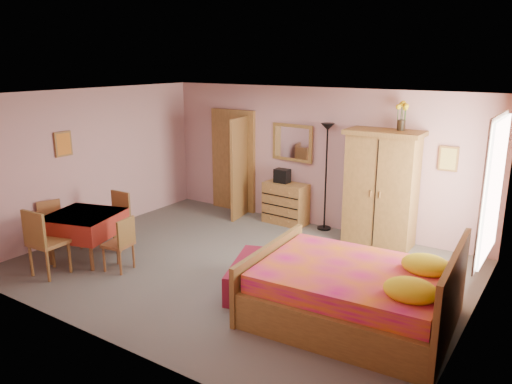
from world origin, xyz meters
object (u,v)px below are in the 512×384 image
Objects in this scene: floor_lamp at (326,178)px; chair_north at (114,220)px; wall_mirror at (292,143)px; chair_south at (49,242)px; chest_of_drawers at (286,203)px; sunflower_vase at (402,116)px; bench at (251,276)px; chair_east at (118,244)px; bed at (352,278)px; stereo at (282,176)px; dining_table at (85,236)px; wardrobe at (381,189)px; chair_west at (53,227)px.

chair_north is (-2.61, -2.74, -0.54)m from floor_lamp.
wall_mirror is 4.63m from chair_south.
chest_of_drawers is 2.78m from sunflower_vase.
chair_east reaches higher than bench.
sunflower_vase reaches higher than chair_south.
bed is 1.94× the size of bench.
chest_of_drawers is 0.69× the size of bench.
chair_south is at bearing -111.70° from stereo.
dining_table is 1.12× the size of chair_north.
stereo is at bearing 176.40° from wardrobe.
chest_of_drawers is 0.82× the size of chair_south.
dining_table is 1.00× the size of chair_south.
bed is 2.32× the size of dining_table.
sunflower_vase is at bearing 40.88° from dining_table.
chest_of_drawers is at bearing -85.05° from wall_mirror.
chair_east is (-2.03, -0.54, 0.21)m from bench.
wardrobe is 4.36m from chair_east.
chair_west is (-3.25, -3.46, -0.58)m from floor_lamp.
chair_north is at bearing 174.84° from bed.
bed is 4.32m from dining_table.
chair_east is at bearing 40.87° from chair_south.
bed is (0.65, -2.68, -0.43)m from wardrobe.
floor_lamp reaches higher than wall_mirror.
sunflower_vase reaches higher than chair_west.
wall_mirror reaches higher than bed.
bench is (1.06, -2.76, -0.20)m from chest_of_drawers.
bench is 1.34× the size of chair_north.
chair_east is at bearing -0.22° from dining_table.
wall_mirror is at bearing 175.47° from sunflower_vase.
bench is at bearing -108.36° from wardrobe.
wall_mirror is 0.46× the size of wardrobe.
wardrobe is 2.37× the size of chair_west.
floor_lamp reaches higher than bench.
dining_table is at bearing -111.54° from wall_mirror.
chair_south is 0.98m from chair_east.
floor_lamp is at bearing 177.66° from sunflower_vase.
floor_lamp is 1.12m from wardrobe.
chair_west is (-0.72, -0.06, 0.04)m from dining_table.
sunflower_vase is at bearing 146.10° from chair_west.
chair_east is (-3.51, -0.54, -0.13)m from bed.
sunflower_vase is at bearing 4.21° from chest_of_drawers.
floor_lamp is at bearing 95.45° from bench.
chair_south is at bearing -133.55° from wardrobe.
dining_table is at bearing 94.65° from chair_north.
chair_south is at bearing -121.17° from floor_lamp.
chest_of_drawers is 3.45m from chair_east.
sunflower_vase is at bearing 43.79° from chair_south.
sunflower_vase is 0.20× the size of bed.
sunflower_vase reaches higher than stereo.
chest_of_drawers is 0.83× the size of dining_table.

